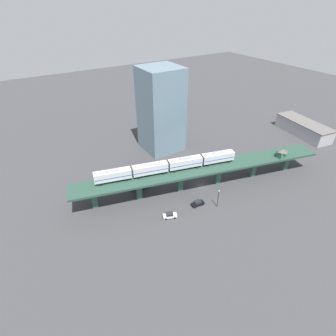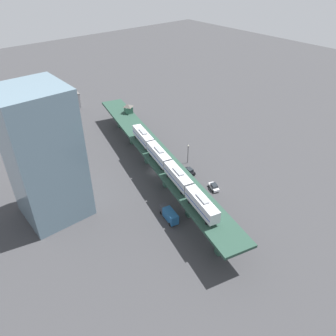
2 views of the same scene
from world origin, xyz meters
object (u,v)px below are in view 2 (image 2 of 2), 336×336
at_px(street_car_black, 189,171).
at_px(subway_train, 168,165).
at_px(warehouse_building, 47,103).
at_px(signal_hut, 128,108).
at_px(street_lamp, 188,152).
at_px(delivery_truck, 169,214).
at_px(street_car_white, 214,187).
at_px(office_tower, 44,157).

bearing_deg(street_car_black, subway_train, -162.22).
bearing_deg(warehouse_building, street_car_black, -79.00).
xyz_separation_m(signal_hut, street_lamp, (1.94, -32.29, -5.74)).
xyz_separation_m(signal_hut, delivery_truck, (-21.24, -49.93, -8.08)).
relative_size(subway_train, street_car_white, 10.30).
bearing_deg(street_car_white, office_tower, 152.56).
bearing_deg(street_car_white, street_lamp, 75.97).
xyz_separation_m(street_car_white, office_tower, (-41.16, 21.37, 17.06)).
distance_m(delivery_truck, office_tower, 35.62).
bearing_deg(street_lamp, street_car_black, -127.88).
relative_size(street_car_white, street_car_black, 1.05).
xyz_separation_m(street_car_white, delivery_truck, (-19.13, -1.43, 0.82)).
relative_size(street_car_white, office_tower, 0.13).
height_order(street_car_white, delivery_truck, delivery_truck).
bearing_deg(subway_train, office_tower, 153.52).
distance_m(street_lamp, warehouse_building, 75.53).
bearing_deg(subway_train, street_car_black, 17.78).
height_order(street_car_black, delivery_truck, delivery_truck).
distance_m(street_car_black, delivery_truck, 22.87).
bearing_deg(street_car_black, delivery_truck, -146.96).
xyz_separation_m(subway_train, signal_hut, (14.52, 41.45, -0.74)).
height_order(subway_train, street_lamp, subway_train).
bearing_deg(delivery_truck, street_car_black, 33.04).
xyz_separation_m(street_lamp, warehouse_building, (-19.22, 73.04, -0.70)).
distance_m(subway_train, office_tower, 32.96).
height_order(subway_train, office_tower, office_tower).
xyz_separation_m(subway_train, office_tower, (-28.75, 14.32, 7.42)).
bearing_deg(delivery_truck, subway_train, 51.57).
bearing_deg(office_tower, warehouse_building, 69.05).
distance_m(street_car_white, delivery_truck, 19.20).
bearing_deg(warehouse_building, office_tower, -110.95).
height_order(street_car_white, street_lamp, street_lamp).
bearing_deg(signal_hut, subway_train, -109.30).
bearing_deg(street_car_black, warehouse_building, 101.00).
xyz_separation_m(signal_hut, office_tower, (-43.27, -27.13, 8.16)).
height_order(street_car_black, office_tower, office_tower).
relative_size(subway_train, warehouse_building, 1.64).
bearing_deg(street_car_black, street_lamp, 52.12).
bearing_deg(street_car_black, office_tower, 165.91).
bearing_deg(subway_train, warehouse_building, 91.93).
height_order(subway_train, signal_hut, subway_train).
xyz_separation_m(subway_train, warehouse_building, (-2.76, 82.20, -7.18)).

